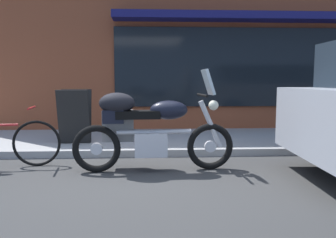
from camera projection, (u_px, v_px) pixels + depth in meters
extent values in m
plane|color=#373737|center=(130.00, 176.00, 4.44)|extent=(80.00, 80.00, 0.00)
torus|color=black|center=(210.00, 146.00, 4.75)|extent=(0.66, 0.12, 0.65)
cylinder|color=silver|center=(210.00, 146.00, 4.75)|extent=(0.16, 0.07, 0.16)
torus|color=black|center=(97.00, 149.00, 4.59)|extent=(0.66, 0.12, 0.65)
cylinder|color=silver|center=(97.00, 149.00, 4.59)|extent=(0.16, 0.07, 0.16)
cube|color=silver|center=(151.00, 144.00, 4.66)|extent=(0.45, 0.32, 0.32)
cylinder|color=silver|center=(154.00, 132.00, 4.64)|extent=(1.02, 0.11, 0.06)
ellipsoid|color=black|center=(169.00, 110.00, 4.63)|extent=(0.53, 0.31, 0.26)
cube|color=black|center=(138.00, 115.00, 4.59)|extent=(0.61, 0.27, 0.11)
cube|color=black|center=(113.00, 116.00, 4.56)|extent=(0.29, 0.23, 0.18)
cylinder|color=silver|center=(210.00, 124.00, 4.71)|extent=(0.35, 0.09, 0.67)
cylinder|color=black|center=(202.00, 95.00, 4.66)|extent=(0.07, 0.62, 0.04)
cube|color=silver|center=(208.00, 82.00, 4.64)|extent=(0.17, 0.33, 0.35)
sphere|color=#EAEACC|center=(214.00, 105.00, 4.69)|extent=(0.14, 0.14, 0.14)
cube|color=#A1A1A1|center=(118.00, 126.00, 4.82)|extent=(0.45, 0.22, 0.44)
cube|color=black|center=(119.00, 125.00, 4.93)|extent=(0.37, 0.03, 0.03)
ellipsoid|color=black|center=(117.00, 103.00, 4.55)|extent=(0.50, 0.34, 0.28)
torus|color=black|center=(37.00, 143.00, 4.92)|extent=(0.67, 0.13, 0.67)
cylinder|color=#B22323|center=(31.00, 108.00, 4.86)|extent=(0.09, 0.48, 0.03)
cylinder|color=black|center=(330.00, 143.00, 5.01)|extent=(0.67, 0.25, 0.66)
cube|color=black|center=(73.00, 117.00, 5.96)|extent=(0.55, 0.20, 0.96)
cube|color=black|center=(76.00, 116.00, 6.18)|extent=(0.55, 0.20, 0.96)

